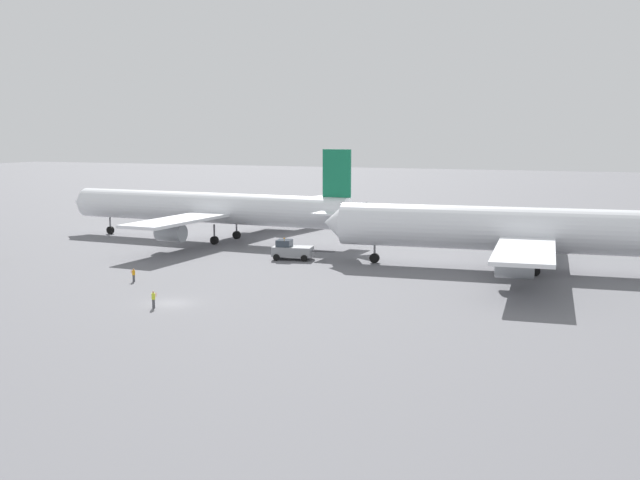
{
  "coord_description": "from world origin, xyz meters",
  "views": [
    {
      "loc": [
        42.78,
        -62.9,
        16.99
      ],
      "look_at": [
        7.15,
        21.93,
        4.0
      ],
      "focal_mm": 42.29,
      "sensor_mm": 36.0,
      "label": 1
    }
  ],
  "objects_px": {
    "jet_bridge": "(316,204)",
    "ground_crew_ramp_agent_by_cones": "(153,299)",
    "airliner_at_gate_left": "(210,208)",
    "pushback_tug": "(292,250)",
    "airliner_being_pushed": "(514,230)",
    "ground_crew_marshaller_foreground": "(134,275)"
  },
  "relations": [
    {
      "from": "airliner_at_gate_left",
      "to": "ground_crew_marshaller_foreground",
      "type": "bearing_deg",
      "value": -74.0
    },
    {
      "from": "airliner_being_pushed",
      "to": "pushback_tug",
      "type": "bearing_deg",
      "value": -173.34
    },
    {
      "from": "airliner_at_gate_left",
      "to": "ground_crew_ramp_agent_by_cones",
      "type": "relative_size",
      "value": 31.4
    },
    {
      "from": "airliner_at_gate_left",
      "to": "ground_crew_marshaller_foreground",
      "type": "height_order",
      "value": "airliner_at_gate_left"
    },
    {
      "from": "airliner_being_pushed",
      "to": "ground_crew_marshaller_foreground",
      "type": "relative_size",
      "value": 31.7
    },
    {
      "from": "jet_bridge",
      "to": "pushback_tug",
      "type": "bearing_deg",
      "value": -71.87
    },
    {
      "from": "airliner_at_gate_left",
      "to": "jet_bridge",
      "type": "relative_size",
      "value": 2.32
    },
    {
      "from": "pushback_tug",
      "to": "jet_bridge",
      "type": "bearing_deg",
      "value": 108.13
    },
    {
      "from": "airliner_being_pushed",
      "to": "ground_crew_ramp_agent_by_cones",
      "type": "xyz_separation_m",
      "value": [
        -29.39,
        -35.04,
        -4.18
      ]
    },
    {
      "from": "airliner_at_gate_left",
      "to": "ground_crew_marshaller_foreground",
      "type": "distance_m",
      "value": 34.36
    },
    {
      "from": "airliner_being_pushed",
      "to": "ground_crew_ramp_agent_by_cones",
      "type": "bearing_deg",
      "value": -129.99
    },
    {
      "from": "airliner_at_gate_left",
      "to": "airliner_being_pushed",
      "type": "height_order",
      "value": "airliner_being_pushed"
    },
    {
      "from": "pushback_tug",
      "to": "ground_crew_ramp_agent_by_cones",
      "type": "relative_size",
      "value": 5.04
    },
    {
      "from": "ground_crew_ramp_agent_by_cones",
      "to": "jet_bridge",
      "type": "xyz_separation_m",
      "value": [
        -11.84,
        68.59,
        3.01
      ]
    },
    {
      "from": "airliner_being_pushed",
      "to": "pushback_tug",
      "type": "xyz_separation_m",
      "value": [
        -29.13,
        -3.4,
        -3.82
      ]
    },
    {
      "from": "pushback_tug",
      "to": "ground_crew_ramp_agent_by_cones",
      "type": "distance_m",
      "value": 31.64
    },
    {
      "from": "jet_bridge",
      "to": "ground_crew_ramp_agent_by_cones",
      "type": "bearing_deg",
      "value": -80.21
    },
    {
      "from": "airliner_at_gate_left",
      "to": "ground_crew_ramp_agent_by_cones",
      "type": "height_order",
      "value": "airliner_at_gate_left"
    },
    {
      "from": "airliner_at_gate_left",
      "to": "airliner_being_pushed",
      "type": "xyz_separation_m",
      "value": [
        48.81,
        -8.04,
        -0.1
      ]
    },
    {
      "from": "pushback_tug",
      "to": "ground_crew_ramp_agent_by_cones",
      "type": "xyz_separation_m",
      "value": [
        -0.26,
        -31.64,
        -0.36
      ]
    },
    {
      "from": "pushback_tug",
      "to": "ground_crew_ramp_agent_by_cones",
      "type": "height_order",
      "value": "pushback_tug"
    },
    {
      "from": "airliner_at_gate_left",
      "to": "pushback_tug",
      "type": "height_order",
      "value": "airliner_at_gate_left"
    }
  ]
}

